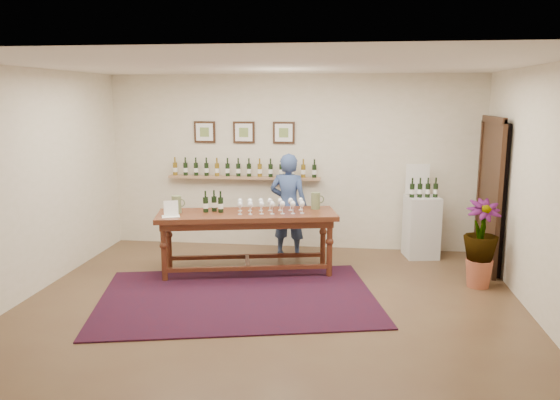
# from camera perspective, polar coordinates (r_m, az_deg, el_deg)

# --- Properties ---
(ground) EXTENTS (6.00, 6.00, 0.00)m
(ground) POSITION_cam_1_polar(r_m,az_deg,el_deg) (6.76, -0.86, -10.47)
(ground) COLOR brown
(ground) RESTS_ON ground
(room_shell) EXTENTS (6.00, 6.00, 6.00)m
(room_shell) POSITION_cam_1_polar(r_m,az_deg,el_deg) (8.30, 15.58, 1.15)
(room_shell) COLOR #F1E4CD
(room_shell) RESTS_ON ground
(rug) EXTENTS (3.77, 2.93, 0.02)m
(rug) POSITION_cam_1_polar(r_m,az_deg,el_deg) (6.86, -4.42, -10.10)
(rug) COLOR #4E0E18
(rug) RESTS_ON ground
(tasting_table) EXTENTS (2.57, 1.28, 0.87)m
(tasting_table) POSITION_cam_1_polar(r_m,az_deg,el_deg) (7.59, -3.47, -2.27)
(tasting_table) COLOR #491A12
(tasting_table) RESTS_ON ground
(table_glasses) EXTENTS (1.37, 0.57, 0.18)m
(table_glasses) POSITION_cam_1_polar(r_m,az_deg,el_deg) (7.55, -0.95, -0.59)
(table_glasses) COLOR white
(table_glasses) RESTS_ON tasting_table
(table_bottles) EXTENTS (0.25, 0.15, 0.26)m
(table_bottles) POSITION_cam_1_polar(r_m,az_deg,el_deg) (7.62, -6.95, -0.25)
(table_bottles) COLOR black
(table_bottles) RESTS_ON tasting_table
(pitcher_left) EXTENTS (0.20, 0.20, 0.24)m
(pitcher_left) POSITION_cam_1_polar(r_m,az_deg,el_deg) (7.64, -10.75, -0.44)
(pitcher_left) COLOR #647045
(pitcher_left) RESTS_ON tasting_table
(pitcher_right) EXTENTS (0.16, 0.16, 0.24)m
(pitcher_right) POSITION_cam_1_polar(r_m,az_deg,el_deg) (7.78, 3.74, -0.07)
(pitcher_right) COLOR #647045
(pitcher_right) RESTS_ON tasting_table
(menu_card) EXTENTS (0.28, 0.24, 0.21)m
(menu_card) POSITION_cam_1_polar(r_m,az_deg,el_deg) (7.44, -11.32, -0.87)
(menu_card) COLOR white
(menu_card) RESTS_ON tasting_table
(display_pedestal) EXTENTS (0.55, 0.55, 0.95)m
(display_pedestal) POSITION_cam_1_polar(r_m,az_deg,el_deg) (8.69, 14.55, -2.73)
(display_pedestal) COLOR silver
(display_pedestal) RESTS_ON ground
(pedestal_bottles) EXTENTS (0.29, 0.12, 0.28)m
(pedestal_bottles) POSITION_cam_1_polar(r_m,az_deg,el_deg) (8.51, 14.80, 1.19)
(pedestal_bottles) COLOR black
(pedestal_bottles) RESTS_ON display_pedestal
(info_sign) EXTENTS (0.37, 0.08, 0.51)m
(info_sign) POSITION_cam_1_polar(r_m,az_deg,el_deg) (8.68, 14.18, 2.16)
(info_sign) COLOR white
(info_sign) RESTS_ON display_pedestal
(potted_plant) EXTENTS (0.56, 0.56, 1.00)m
(potted_plant) POSITION_cam_1_polar(r_m,az_deg,el_deg) (7.52, 20.23, -4.30)
(potted_plant) COLOR #A65337
(potted_plant) RESTS_ON ground
(person) EXTENTS (0.63, 0.46, 1.60)m
(person) POSITION_cam_1_polar(r_m,az_deg,el_deg) (8.40, 0.88, -0.55)
(person) COLOR navy
(person) RESTS_ON ground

